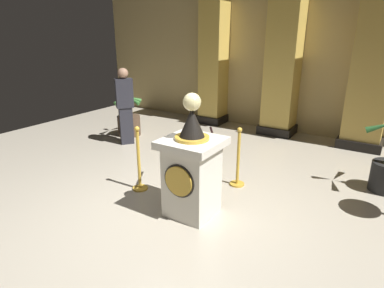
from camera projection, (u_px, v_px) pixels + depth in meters
ground_plane at (172, 210)px, 4.66m from camera, size 11.38×11.38×0.00m
back_wall at (289, 60)px, 7.93m from camera, size 11.38×0.16×3.47m
pedestal_clock at (192, 169)px, 4.37m from camera, size 0.75×0.75×1.69m
stanchion_near at (238, 166)px, 5.31m from camera, size 0.24×0.24×0.98m
stanchion_far at (139, 168)px, 5.16m from camera, size 0.24×0.24×1.05m
velvet_rope at (189, 141)px, 5.09m from camera, size 1.14×1.14×0.22m
column_left at (214, 61)px, 8.61m from camera, size 0.72×0.72×3.34m
column_right at (373, 69)px, 6.71m from camera, size 0.92×0.92×3.34m
column_centre_rear at (283, 65)px, 7.66m from camera, size 0.85×0.85×3.34m
potted_palm_left at (129, 122)px, 7.91m from camera, size 0.70×0.66×1.02m
bystander_guest at (125, 105)px, 7.13m from camera, size 0.39×0.42×1.67m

